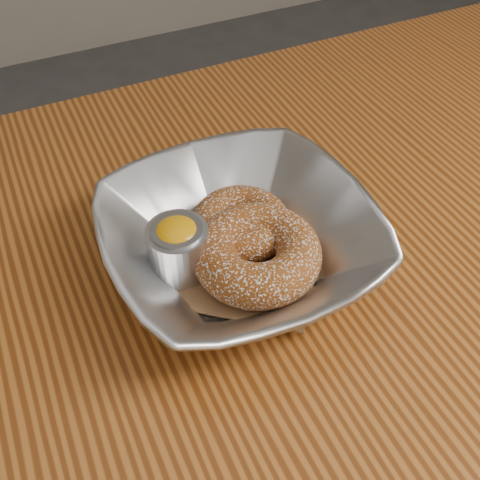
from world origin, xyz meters
name	(u,v)px	position (x,y,z in m)	size (l,w,h in m)	color
table	(352,323)	(0.00, 0.00, 0.65)	(1.20, 0.80, 0.75)	brown
serving_bowl	(240,240)	(-0.11, 0.05, 0.78)	(0.25, 0.25, 0.06)	#B7BABF
parchment	(240,255)	(-0.11, 0.05, 0.76)	(0.14, 0.14, 0.00)	brown
donut_back	(241,224)	(-0.10, 0.07, 0.78)	(0.09, 0.09, 0.03)	brown
donut_front	(257,254)	(-0.10, 0.03, 0.78)	(0.12, 0.12, 0.04)	brown
ramekin	(178,247)	(-0.16, 0.06, 0.79)	(0.06, 0.06, 0.06)	#B7BABF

